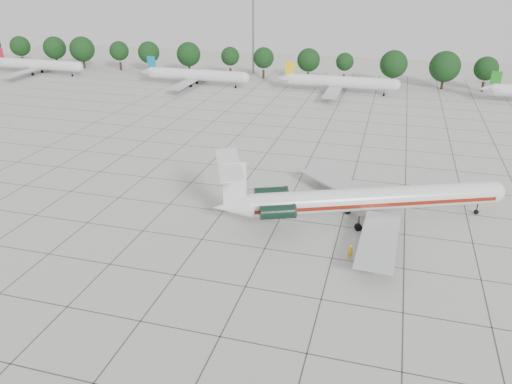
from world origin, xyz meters
TOP-DOWN VIEW (x-y plane):
  - ground at (0.00, 0.00)m, footprint 260.00×260.00m
  - apron_joints at (0.00, 15.00)m, footprint 170.00×170.00m
  - main_airliner at (9.88, 1.92)m, footprint 37.24×28.05m
  - ground_crew at (9.95, -7.47)m, footprint 0.69×0.49m
  - bg_airliner_a at (-92.35, 72.54)m, footprint 28.24×27.20m
  - bg_airliner_b at (-40.38, 71.00)m, footprint 28.24×27.20m
  - bg_airliner_c at (-1.19, 72.74)m, footprint 28.24×27.20m
  - tree_line at (-11.68, 85.00)m, footprint 249.86×8.44m
  - floodlight_mast at (-30.00, 92.00)m, footprint 1.60×1.60m

SIDE VIEW (x-z plane):
  - ground at x=0.00m, z-range 0.00..0.00m
  - apron_joints at x=0.00m, z-range 0.00..0.02m
  - ground_crew at x=9.95m, z-range 0.00..1.81m
  - bg_airliner_a at x=-92.35m, z-range -0.79..6.61m
  - bg_airliner_b at x=-40.38m, z-range -0.79..6.61m
  - bg_airliner_c at x=-1.19m, z-range -0.79..6.61m
  - main_airliner at x=9.88m, z-range -1.33..7.75m
  - tree_line at x=-11.68m, z-range 0.87..11.09m
  - floodlight_mast at x=-30.00m, z-range 1.56..27.01m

